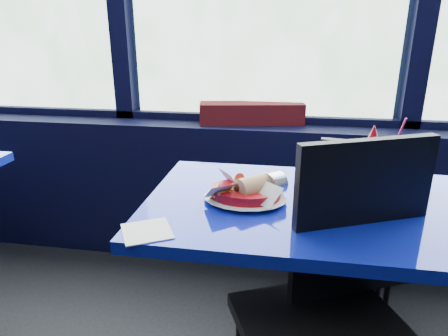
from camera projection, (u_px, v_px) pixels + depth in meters
window_sill at (257, 193)px, 2.28m from camera, size 5.00×0.26×0.80m
near_table at (323, 252)px, 1.37m from camera, size 1.20×0.70×0.75m
chair_near_front at (341, 293)px, 1.15m from camera, size 0.60×0.60×1.01m
chair_near_back at (355, 224)px, 1.66m from camera, size 0.47×0.48×0.91m
planter_box at (252, 113)px, 2.17m from camera, size 0.58×0.24×0.11m
food_basket at (247, 192)px, 1.33m from camera, size 0.29×0.29×0.09m
ketchup_bottle at (370, 165)px, 1.34m from camera, size 0.07×0.07×0.25m
soda_cup at (389, 171)px, 1.41m from camera, size 0.08×0.08×0.27m
napkin at (147, 231)px, 1.13m from camera, size 0.18×0.18×0.00m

